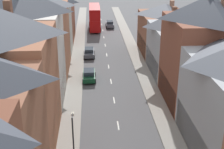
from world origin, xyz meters
The scene contains 10 objects.
pavement_left centered at (-5.10, 38.00, 0.07)m, with size 2.20×104.00×0.14m, color gray.
pavement_right centered at (5.10, 38.00, 0.07)m, with size 2.20×104.00×0.14m, color gray.
centre_line_dashes centered at (0.00, 36.00, 0.01)m, with size 0.14×97.80×0.01m.
terrace_row_left centered at (-10.19, 23.23, 6.38)m, with size 8.00×71.82×14.61m.
terrace_row_right centered at (10.18, 16.32, 5.49)m, with size 8.00×59.75×13.23m.
double_decker_bus_lead centered at (-1.81, 61.60, 2.82)m, with size 2.74×10.80×5.30m.
car_near_blue centered at (-3.10, 30.70, 0.80)m, with size 1.90×4.13×1.59m.
car_near_silver centered at (1.80, 62.72, 0.83)m, with size 1.90×4.48×1.65m.
car_parked_right_a centered at (-3.10, 41.21, 0.80)m, with size 1.90×4.30×1.58m.
street_lamp centered at (-4.25, 10.50, 3.24)m, with size 0.20×1.12×5.50m.
Camera 1 is at (-2.58, -10.74, 17.54)m, focal length 50.00 mm.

